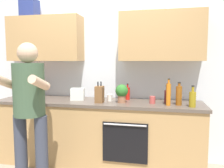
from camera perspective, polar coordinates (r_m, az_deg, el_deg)
ground_plane at (r=3.42m, az=-3.60°, el=-19.28°), size 12.00×12.00×0.00m
back_wall_unit at (r=3.37m, az=-2.59°, el=6.53°), size 4.00×0.38×2.50m
counter at (r=3.25m, az=-3.63°, el=-12.07°), size 2.84×0.67×0.90m
person_standing at (r=2.68m, az=-20.06°, el=-4.79°), size 0.49×0.45×1.65m
bottle_soy at (r=3.65m, az=-18.01°, el=-1.06°), size 0.08×0.08×0.32m
bottle_hotsauce at (r=3.24m, az=3.92°, el=-2.34°), size 0.07×0.07×0.23m
bottle_wine at (r=3.04m, az=13.64°, el=-2.93°), size 0.07×0.07×0.24m
bottle_juice at (r=2.89m, az=13.98°, el=-2.43°), size 0.06×0.06×0.33m
bottle_syrup at (r=2.94m, az=16.44°, el=-2.73°), size 0.07×0.07×0.29m
bottle_oil at (r=2.88m, az=19.54°, el=-3.53°), size 0.08×0.08×0.26m
cup_stoneware at (r=3.47m, az=-17.20°, el=-2.73°), size 0.08×0.08×0.10m
cup_ceramic at (r=3.00m, az=10.11°, el=-3.94°), size 0.08×0.08×0.09m
cup_coffee at (r=3.12m, az=-0.56°, el=-3.47°), size 0.07×0.07×0.09m
knife_block at (r=3.02m, az=-3.15°, el=-2.58°), size 0.10×0.14×0.28m
potted_herb at (r=3.00m, az=2.46°, el=-2.07°), size 0.17×0.17×0.24m
grocery_bag_produce at (r=3.26m, az=-8.63°, el=-2.51°), size 0.22×0.20×0.16m
grocery_bag_crisps at (r=3.49m, az=-20.81°, el=-2.03°), size 0.28×0.26×0.19m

